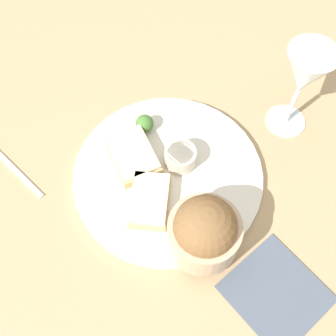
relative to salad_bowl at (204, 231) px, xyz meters
name	(u,v)px	position (x,y,z in m)	size (l,w,h in m)	color
ground_plane	(168,178)	(-0.13, -0.01, -0.06)	(4.00, 4.00, 0.00)	tan
dinner_plate	(168,176)	(-0.13, -0.01, -0.06)	(0.31, 0.31, 0.01)	silver
salad_bowl	(204,231)	(0.00, 0.00, 0.00)	(0.11, 0.11, 0.11)	tan
sauce_ramekin	(180,157)	(-0.14, 0.02, -0.03)	(0.05, 0.05, 0.03)	beige
cheese_toast_near	(133,156)	(-0.17, -0.05, -0.04)	(0.10, 0.07, 0.03)	tan
cheese_toast_far	(150,200)	(-0.09, -0.05, -0.04)	(0.11, 0.09, 0.03)	tan
wine_glass	(305,76)	(-0.16, 0.23, 0.06)	(0.08, 0.08, 0.17)	silver
garnish	(145,123)	(-0.23, -0.01, -0.03)	(0.03, 0.03, 0.03)	#477533
napkin	(276,293)	(0.11, 0.07, -0.06)	(0.17, 0.16, 0.01)	#4C5666
fork	(5,160)	(-0.26, -0.26, -0.06)	(0.18, 0.09, 0.01)	silver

